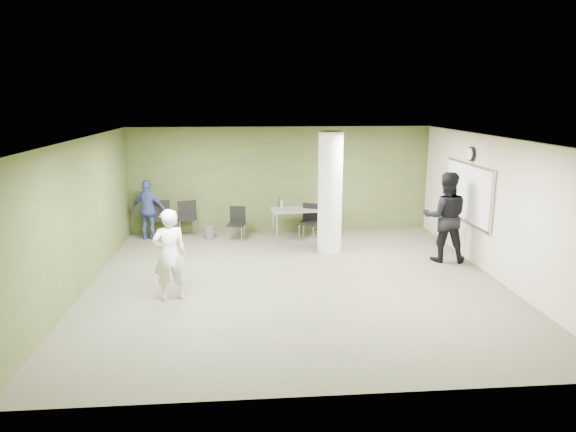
{
  "coord_description": "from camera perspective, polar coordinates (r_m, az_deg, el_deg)",
  "views": [
    {
      "loc": [
        -0.95,
        -9.52,
        3.53
      ],
      "look_at": [
        -0.06,
        1.0,
        1.09
      ],
      "focal_mm": 32.0,
      "sensor_mm": 36.0,
      "label": 1
    }
  ],
  "objects": [
    {
      "name": "whiteboard",
      "position": [
        11.95,
        19.32,
        2.47
      ],
      "size": [
        0.05,
        2.3,
        1.3
      ],
      "color": "silver",
      "rests_on": "wall_right_cream"
    },
    {
      "name": "folding_table",
      "position": [
        13.14,
        1.57,
        0.63
      ],
      "size": [
        1.68,
        0.88,
        1.02
      ],
      "rotation": [
        0.0,
        0.0,
        0.11
      ],
      "color": "gray",
      "rests_on": "floor"
    },
    {
      "name": "chair_back_right",
      "position": [
        13.5,
        -11.21,
        0.1
      ],
      "size": [
        0.6,
        0.6,
        0.98
      ],
      "rotation": [
        0.0,
        0.0,
        3.41
      ],
      "color": "black",
      "rests_on": "floor"
    },
    {
      "name": "chair_back_left",
      "position": [
        13.59,
        -14.02,
        0.08
      ],
      "size": [
        0.61,
        0.61,
        1.0
      ],
      "rotation": [
        0.0,
        0.0,
        3.4
      ],
      "color": "black",
      "rests_on": "floor"
    },
    {
      "name": "column",
      "position": [
        11.88,
        4.69,
        2.62
      ],
      "size": [
        0.56,
        0.56,
        2.8
      ],
      "primitive_type": "cylinder",
      "color": "silver",
      "rests_on": "floor"
    },
    {
      "name": "floor",
      "position": [
        10.2,
        0.81,
        -7.26
      ],
      "size": [
        8.0,
        8.0,
        0.0
      ],
      "primitive_type": "plane",
      "color": "#4D4E3D",
      "rests_on": "ground"
    },
    {
      "name": "wall_right_cream",
      "position": [
        10.94,
        22.18,
        0.79
      ],
      "size": [
        0.02,
        8.0,
        2.8
      ],
      "primitive_type": "cube",
      "color": "beige",
      "rests_on": "floor"
    },
    {
      "name": "wall_clock",
      "position": [
        11.83,
        19.64,
        6.52
      ],
      "size": [
        0.06,
        0.32,
        0.32
      ],
      "color": "black",
      "rests_on": "wall_right_cream"
    },
    {
      "name": "man_blue",
      "position": [
        13.44,
        -15.24,
        0.65
      ],
      "size": [
        0.96,
        0.58,
        1.53
      ],
      "primitive_type": "imported",
      "rotation": [
        0.0,
        0.0,
        2.89
      ],
      "color": "#39488D",
      "rests_on": "floor"
    },
    {
      "name": "wall_left",
      "position": [
        10.22,
        -22.08,
        -0.01
      ],
      "size": [
        0.02,
        8.0,
        2.8
      ],
      "primitive_type": "cube",
      "color": "#475025",
      "rests_on": "floor"
    },
    {
      "name": "man_black",
      "position": [
        11.72,
        17.08,
        -0.1
      ],
      "size": [
        1.1,
        0.94,
        1.98
      ],
      "primitive_type": "imported",
      "rotation": [
        0.0,
        0.0,
        2.92
      ],
      "color": "black",
      "rests_on": "floor"
    },
    {
      "name": "chair_table_left",
      "position": [
        13.08,
        -5.71,
        -0.52
      ],
      "size": [
        0.5,
        0.5,
        0.84
      ],
      "rotation": [
        0.0,
        0.0,
        -0.2
      ],
      "color": "black",
      "rests_on": "floor"
    },
    {
      "name": "wastebasket",
      "position": [
        13.33,
        -8.73,
        -1.8
      ],
      "size": [
        0.28,
        0.28,
        0.32
      ],
      "primitive_type": "cylinder",
      "color": "#4C4C4C",
      "rests_on": "floor"
    },
    {
      "name": "ceiling",
      "position": [
        9.6,
        0.86,
        8.62
      ],
      "size": [
        8.0,
        8.0,
        0.0
      ],
      "primitive_type": "plane",
      "rotation": [
        3.14,
        0.0,
        0.0
      ],
      "color": "white",
      "rests_on": "wall_back"
    },
    {
      "name": "wall_back",
      "position": [
        13.72,
        -0.81,
        4.06
      ],
      "size": [
        8.0,
        2.8,
        0.02
      ],
      "primitive_type": "cube",
      "rotation": [
        1.57,
        0.0,
        0.0
      ],
      "color": "#475025",
      "rests_on": "floor"
    },
    {
      "name": "woman_white",
      "position": [
        9.3,
        -13.02,
        -4.24
      ],
      "size": [
        0.7,
        0.57,
        1.66
      ],
      "primitive_type": "imported",
      "rotation": [
        0.0,
        0.0,
        3.46
      ],
      "color": "white",
      "rests_on": "floor"
    },
    {
      "name": "chair_table_right",
      "position": [
        13.05,
        2.41,
        -0.31
      ],
      "size": [
        0.6,
        0.6,
        0.91
      ],
      "rotation": [
        0.0,
        0.0,
        -0.43
      ],
      "color": "black",
      "rests_on": "floor"
    }
  ]
}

